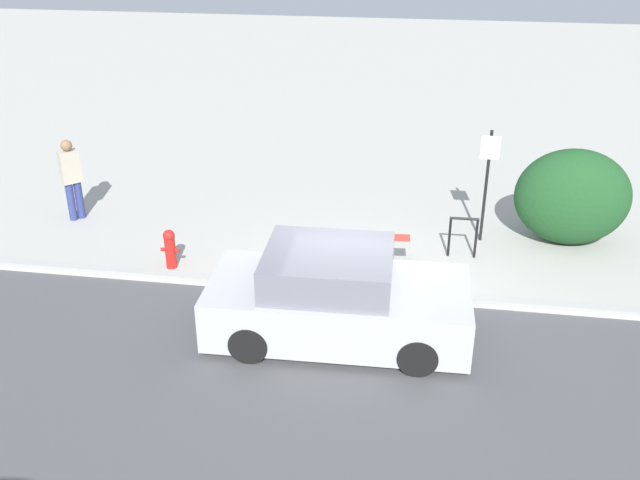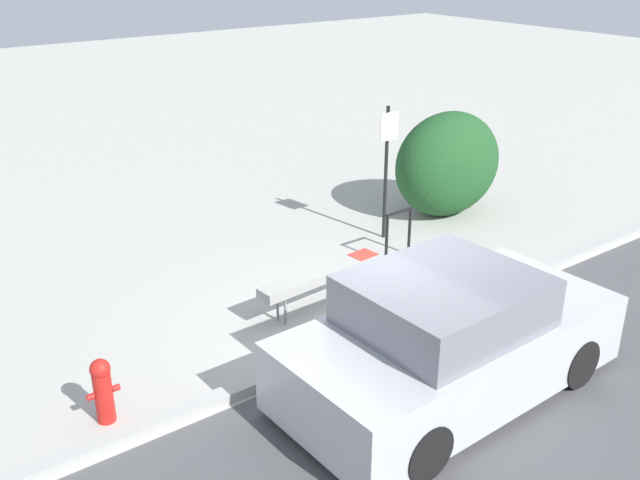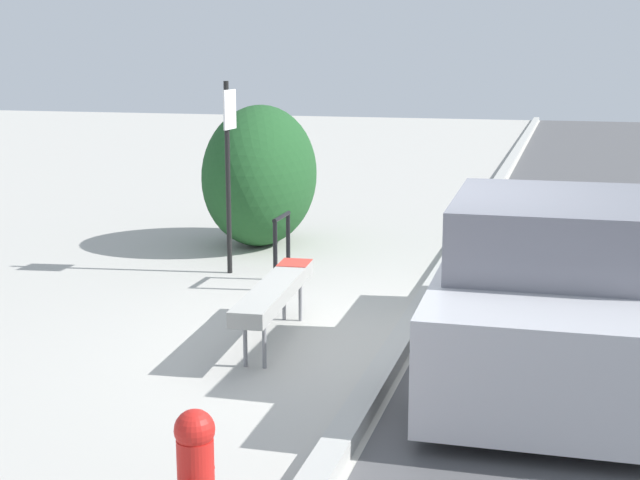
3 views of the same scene
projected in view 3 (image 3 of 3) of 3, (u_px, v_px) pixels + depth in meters
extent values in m
plane|color=#ADAAA3|center=(400.00, 349.00, 8.01)|extent=(60.00, 60.00, 0.00)
cube|color=#A8A8A3|center=(400.00, 342.00, 7.99)|extent=(60.00, 0.20, 0.13)
cylinder|color=gray|center=(264.00, 344.00, 7.48)|extent=(0.04, 0.04, 0.42)
cylinder|color=gray|center=(300.00, 300.00, 8.83)|extent=(0.04, 0.04, 0.42)
cylinder|color=gray|center=(245.00, 343.00, 7.52)|extent=(0.04, 0.04, 0.42)
cylinder|color=gray|center=(284.00, 299.00, 8.86)|extent=(0.04, 0.04, 0.42)
cube|color=#999993|center=(275.00, 290.00, 8.11)|extent=(2.01, 0.46, 0.14)
cube|color=red|center=(295.00, 263.00, 8.88)|extent=(0.38, 0.32, 0.01)
cylinder|color=black|center=(275.00, 256.00, 9.92)|extent=(0.05, 0.05, 0.80)
cylinder|color=black|center=(288.00, 247.00, 10.39)|extent=(0.05, 0.05, 0.80)
cylinder|color=black|center=(282.00, 217.00, 10.07)|extent=(0.55, 0.06, 0.05)
cylinder|color=black|center=(228.00, 179.00, 10.59)|extent=(0.06, 0.06, 2.30)
cube|color=white|center=(230.00, 110.00, 10.41)|extent=(0.36, 0.02, 0.46)
sphere|color=red|center=(194.00, 430.00, 4.69)|extent=(0.22, 0.22, 0.22)
cylinder|color=red|center=(206.00, 470.00, 4.89)|extent=(0.08, 0.07, 0.07)
ellipsoid|color=#1E4C23|center=(260.00, 176.00, 12.26)|extent=(2.22, 1.49, 1.94)
cylinder|color=black|center=(465.00, 290.00, 8.88)|extent=(0.60, 0.20, 0.60)
cylinder|color=black|center=(434.00, 375.00, 6.51)|extent=(0.60, 0.20, 0.60)
cube|color=#B7B7BC|center=(555.00, 308.00, 7.44)|extent=(4.07, 1.95, 0.82)
cube|color=slate|center=(560.00, 232.00, 7.15)|extent=(1.97, 1.72, 0.57)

